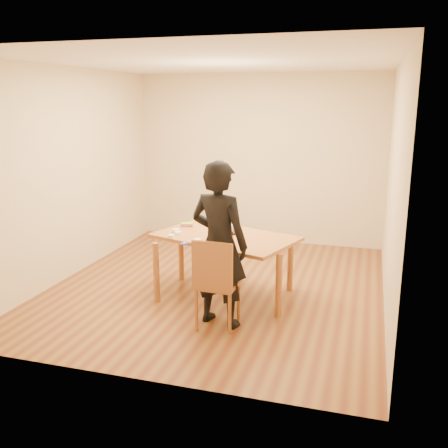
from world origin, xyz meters
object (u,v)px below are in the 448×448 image
(cake_plate, at_px, (224,232))
(person, at_px, (219,244))
(dining_table, at_px, (225,237))
(dining_chair, at_px, (218,284))
(cake, at_px, (224,229))

(cake_plate, relative_size, person, 0.18)
(dining_table, height_order, dining_chair, dining_table)
(dining_table, distance_m, dining_chair, 0.84)
(cake_plate, bearing_deg, person, -76.92)
(dining_table, bearing_deg, dining_chair, -60.66)
(dining_table, distance_m, person, 0.76)
(dining_table, relative_size, cake, 7.53)
(dining_table, relative_size, person, 0.92)
(dining_chair, xyz_separation_m, cake, (-0.19, 0.87, 0.36))
(cake, xyz_separation_m, person, (0.19, -0.83, 0.05))
(dining_chair, relative_size, cake_plate, 1.34)
(person, bearing_deg, dining_chair, 103.63)
(cake_plate, xyz_separation_m, cake, (0.00, -0.00, 0.04))
(cake, bearing_deg, person, -76.92)
(dining_table, relative_size, cake_plate, 5.21)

